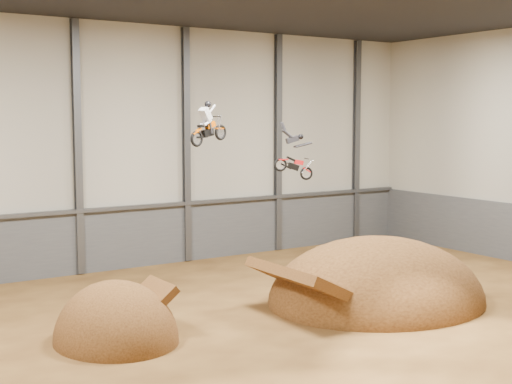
% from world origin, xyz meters
% --- Properties ---
extents(floor, '(40.00, 40.00, 0.00)m').
position_xyz_m(floor, '(0.00, 0.00, 0.00)').
color(floor, '#4C2F14').
rests_on(floor, ground).
extents(back_wall, '(40.00, 0.10, 14.00)m').
position_xyz_m(back_wall, '(0.00, 15.00, 7.00)').
color(back_wall, '#B8B4A3').
rests_on(back_wall, ground).
extents(lower_band_back, '(39.80, 0.18, 3.50)m').
position_xyz_m(lower_band_back, '(0.00, 14.90, 1.75)').
color(lower_band_back, '#4D5054').
rests_on(lower_band_back, ground).
extents(steel_rail, '(39.80, 0.35, 0.20)m').
position_xyz_m(steel_rail, '(0.00, 14.75, 3.55)').
color(steel_rail, '#47494F').
rests_on(steel_rail, lower_band_back).
extents(steel_column_2, '(0.40, 0.36, 13.90)m').
position_xyz_m(steel_column_2, '(-3.33, 14.80, 7.00)').
color(steel_column_2, '#47494F').
rests_on(steel_column_2, ground).
extents(steel_column_3, '(0.40, 0.36, 13.90)m').
position_xyz_m(steel_column_3, '(3.33, 14.80, 7.00)').
color(steel_column_3, '#47494F').
rests_on(steel_column_3, ground).
extents(steel_column_4, '(0.40, 0.36, 13.90)m').
position_xyz_m(steel_column_4, '(10.00, 14.80, 7.00)').
color(steel_column_4, '#47494F').
rests_on(steel_column_4, ground).
extents(steel_column_5, '(0.40, 0.36, 13.90)m').
position_xyz_m(steel_column_5, '(16.67, 14.80, 7.00)').
color(steel_column_5, '#47494F').
rests_on(steel_column_5, ground).
extents(takeoff_ramp, '(4.74, 5.47, 4.74)m').
position_xyz_m(takeoff_ramp, '(-6.23, 2.50, 0.00)').
color(takeoff_ramp, '#422610').
rests_on(takeoff_ramp, ground).
extents(landing_ramp, '(10.66, 9.43, 6.15)m').
position_xyz_m(landing_ramp, '(6.34, 1.37, 0.00)').
color(landing_ramp, '#422610').
rests_on(landing_ramp, ground).
extents(fmx_rider_a, '(2.74, 1.59, 2.42)m').
position_xyz_m(fmx_rider_a, '(-0.41, 5.31, 8.54)').
color(fmx_rider_a, '#C64E00').
extents(fmx_rider_b, '(3.24, 1.79, 2.95)m').
position_xyz_m(fmx_rider_b, '(3.33, 4.11, 7.06)').
color(fmx_rider_b, red).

